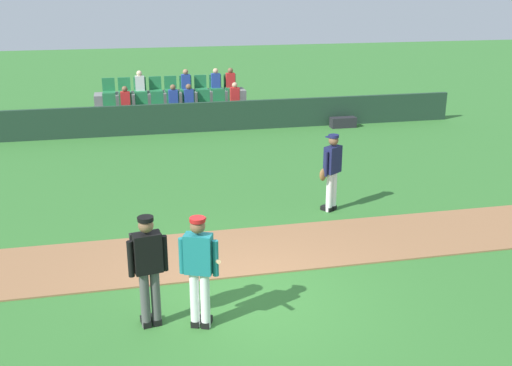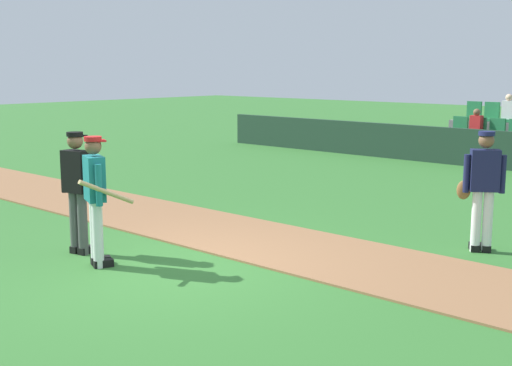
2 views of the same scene
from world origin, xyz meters
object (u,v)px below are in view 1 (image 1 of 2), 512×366
object	(u,v)px
runner_navy_jersey	(332,170)
batter_teal_jersey	(200,268)
umpire_home_plate	(148,265)
equipment_bag	(343,122)

from	to	relation	value
runner_navy_jersey	batter_teal_jersey	bearing A→B (deg)	-129.84
batter_teal_jersey	umpire_home_plate	bearing A→B (deg)	163.99
batter_teal_jersey	runner_navy_jersey	distance (m)	5.45
batter_teal_jersey	runner_navy_jersey	xyz separation A→B (m)	(3.49, 4.18, -0.01)
umpire_home_plate	runner_navy_jersey	size ratio (longest dim) A/B	1.00
batter_teal_jersey	umpire_home_plate	size ratio (longest dim) A/B	1.00
umpire_home_plate	equipment_bag	world-z (taller)	umpire_home_plate
umpire_home_plate	equipment_bag	bearing A→B (deg)	57.72
umpire_home_plate	equipment_bag	xyz separation A→B (m)	(7.37, 11.67, -0.82)
batter_teal_jersey	equipment_bag	world-z (taller)	batter_teal_jersey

